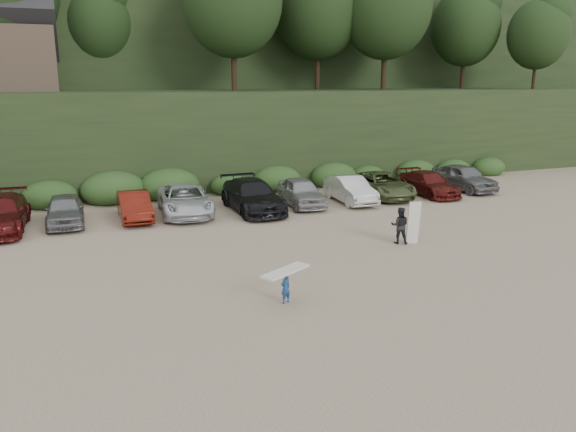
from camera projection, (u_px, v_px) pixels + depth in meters
name	position (u px, v px, depth m)	size (l,w,h in m)	color
ground	(306.00, 270.00, 20.49)	(120.00, 120.00, 0.00)	tan
hillside_backdrop	(148.00, 28.00, 50.26)	(90.00, 41.50, 28.00)	black
parked_cars	(191.00, 200.00, 28.64)	(36.46, 6.23, 1.65)	silver
child_surfer	(285.00, 281.00, 17.30)	(1.81, 1.32, 1.08)	navy
adult_surfer	(401.00, 225.00, 23.60)	(1.23, 0.92, 1.84)	black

